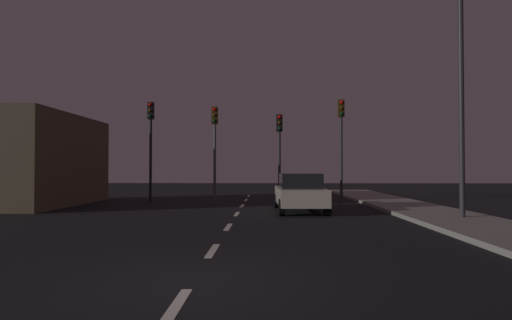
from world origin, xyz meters
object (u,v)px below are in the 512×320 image
(traffic_signal_far_left, at_px, (151,133))
(car_stopped_ahead, at_px, (300,192))
(street_lamp_right, at_px, (454,83))
(traffic_signal_center_left, at_px, (215,136))
(traffic_signal_center_right, at_px, (279,140))
(traffic_signal_far_right, at_px, (341,131))

(traffic_signal_far_left, xyz_separation_m, car_stopped_ahead, (7.50, -4.54, -2.89))
(traffic_signal_far_left, relative_size, street_lamp_right, 0.67)
(traffic_signal_far_left, relative_size, traffic_signal_center_left, 1.05)
(traffic_signal_center_right, height_order, street_lamp_right, street_lamp_right)
(traffic_signal_far_left, bearing_deg, street_lamp_right, -31.84)
(traffic_signal_center_right, height_order, car_stopped_ahead, traffic_signal_center_right)
(traffic_signal_center_right, distance_m, car_stopped_ahead, 5.22)
(traffic_signal_far_right, relative_size, street_lamp_right, 0.68)
(traffic_signal_far_left, xyz_separation_m, traffic_signal_far_right, (10.02, 0.00, 0.06))
(traffic_signal_center_right, xyz_separation_m, car_stopped_ahead, (0.71, -4.54, -2.47))
(traffic_signal_center_left, height_order, car_stopped_ahead, traffic_signal_center_left)
(traffic_signal_center_right, xyz_separation_m, street_lamp_right, (5.71, -7.76, 1.43))
(traffic_signal_center_right, bearing_deg, traffic_signal_center_left, 179.99)
(traffic_signal_center_left, xyz_separation_m, car_stopped_ahead, (4.11, -4.54, -2.73))
(traffic_signal_center_right, xyz_separation_m, traffic_signal_far_right, (3.23, 0.00, 0.48))
(traffic_signal_far_right, xyz_separation_m, street_lamp_right, (2.48, -7.76, 0.95))
(traffic_signal_far_right, distance_m, car_stopped_ahead, 5.98)
(traffic_signal_center_left, height_order, traffic_signal_far_right, traffic_signal_far_right)
(traffic_signal_far_left, height_order, street_lamp_right, street_lamp_right)
(traffic_signal_center_right, bearing_deg, car_stopped_ahead, -81.16)
(traffic_signal_center_left, distance_m, traffic_signal_center_right, 3.41)
(traffic_signal_far_right, bearing_deg, traffic_signal_center_right, -179.97)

